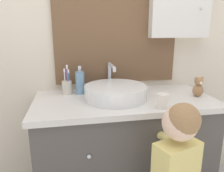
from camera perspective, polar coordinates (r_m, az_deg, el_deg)
name	(u,v)px	position (r m, az deg, el deg)	size (l,w,h in m)	color
wall_back	(120,23)	(1.64, 2.03, 16.02)	(3.20, 0.18, 2.50)	beige
vanity_counter	(124,153)	(1.59, 3.12, -17.17)	(1.15, 0.55, 0.81)	#4C4742
sink_basin	(116,91)	(1.40, 0.97, -1.44)	(0.40, 0.45, 0.20)	white
toothbrush_holder	(67,86)	(1.52, -11.67, -0.08)	(0.07, 0.07, 0.20)	beige
soap_dispenser	(80,82)	(1.51, -8.36, 0.96)	(0.06, 0.06, 0.19)	#6B93B2
teddy_bear	(198,87)	(1.54, 21.62, -0.28)	(0.07, 0.06, 0.13)	#9E7047
drinking_cup	(162,101)	(1.27, 13.04, -3.79)	(0.07, 0.07, 0.08)	silver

